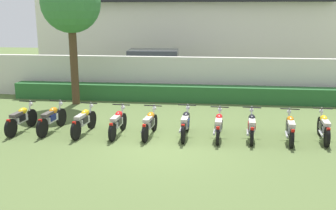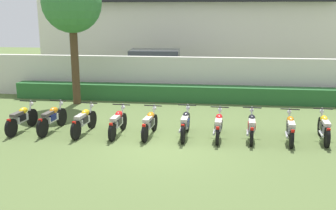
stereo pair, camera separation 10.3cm
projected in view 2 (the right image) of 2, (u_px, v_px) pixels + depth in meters
ground at (163, 147)px, 11.84m from camera, size 60.00×60.00×0.00m
building at (195, 4)px, 26.97m from camera, size 20.12×6.50×8.79m
compound_wall at (182, 78)px, 18.17m from camera, size 19.11×0.30×1.93m
hedge_row at (181, 93)px, 17.63m from camera, size 15.29×0.70×0.72m
parked_car at (157, 67)px, 21.74m from camera, size 4.58×2.23×1.89m
tree_near_inspector at (72, 4)px, 16.28m from camera, size 2.49×2.49×5.55m
motorcycle_in_row_0 at (22, 118)px, 13.23m from camera, size 0.60×1.89×0.97m
motorcycle_in_row_1 at (52, 118)px, 13.23m from camera, size 0.60×1.96×0.98m
motorcycle_in_row_2 at (84, 121)px, 12.97m from camera, size 0.60×1.88×0.97m
motorcycle_in_row_3 at (118, 122)px, 12.82m from camera, size 0.60×1.80×0.95m
motorcycle_in_row_4 at (150, 123)px, 12.72m from camera, size 0.60×1.78×0.94m
motorcycle_in_row_5 at (185, 123)px, 12.63m from camera, size 0.60×1.88×0.97m
motorcycle_in_row_6 at (219, 125)px, 12.49m from camera, size 0.60×1.84×0.94m
motorcycle_in_row_7 at (251, 126)px, 12.43m from camera, size 0.60×1.86×0.94m
motorcycle_in_row_8 at (290, 128)px, 12.21m from camera, size 0.60×1.86×0.94m
motorcycle_in_row_9 at (324, 127)px, 12.23m from camera, size 0.60×1.82×0.96m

